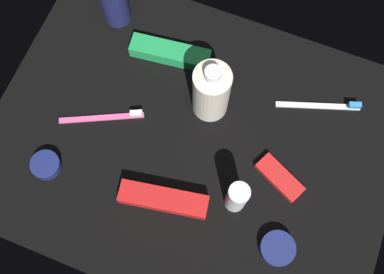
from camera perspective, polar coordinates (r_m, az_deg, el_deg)
The scene contains 10 objects.
ground_plane at distance 93.76cm, azimuth 0.00°, elevation -0.67°, with size 84.00×64.00×1.20cm, color black.
bodywash_bottle at distance 89.24cm, azimuth 2.46°, elevation 5.80°, with size 7.54×7.54×16.36cm.
deodorant_stick at distance 85.38cm, azimuth 5.76°, elevation -7.69°, with size 4.05×4.05×10.72cm, color silver.
toothbrush_pink at distance 96.03cm, azimuth -10.86°, elevation 2.55°, with size 16.73×8.90×2.10cm.
toothbrush_white at distance 99.30cm, azimuth 16.46°, elevation 3.90°, with size 17.42×6.95×2.10cm.
toothpaste_box_red at distance 88.87cm, azimuth -3.65°, elevation -7.98°, with size 17.60×4.40×3.20cm, color red.
toothpaste_box_green at distance 99.57cm, azimuth -2.80°, elevation 10.68°, with size 17.60×4.40×3.20cm, color green.
snack_bar_red at distance 92.15cm, azimuth 11.16°, elevation -5.13°, with size 10.40×4.00×1.50cm, color red.
cream_tin_left at distance 89.61cm, azimuth 10.88°, elevation -13.82°, with size 6.82×6.82×2.19cm, color navy.
cream_tin_right at distance 95.45cm, azimuth -18.17°, elevation -3.42°, with size 5.98×5.98×2.13cm, color navy.
Camera 1 is at (10.09, -25.72, 89.00)cm, focal length 41.69 mm.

